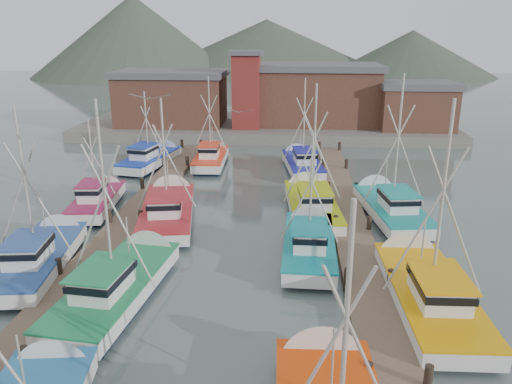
# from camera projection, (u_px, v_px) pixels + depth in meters

# --- Properties ---
(ground) EXTENTS (260.00, 260.00, 0.00)m
(ground) POSITION_uv_depth(u_px,v_px,m) (226.00, 268.00, 26.00)
(ground) COLOR #4C5C58
(ground) RESTS_ON ground
(dock_left) EXTENTS (2.30, 46.00, 1.50)m
(dock_left) POSITION_uv_depth(u_px,v_px,m) (121.00, 231.00, 30.26)
(dock_left) COLOR brown
(dock_left) RESTS_ON ground
(dock_right) EXTENTS (2.30, 46.00, 1.50)m
(dock_right) POSITION_uv_depth(u_px,v_px,m) (354.00, 238.00, 29.27)
(dock_right) COLOR brown
(dock_right) RESTS_ON ground
(quay) EXTENTS (44.00, 16.00, 1.20)m
(quay) POSITION_uv_depth(u_px,v_px,m) (266.00, 127.00, 60.91)
(quay) COLOR gray
(quay) RESTS_ON ground
(shed_left) EXTENTS (12.72, 8.48, 6.20)m
(shed_left) POSITION_uv_depth(u_px,v_px,m) (172.00, 97.00, 58.64)
(shed_left) COLOR brown
(shed_left) RESTS_ON quay
(shed_center) EXTENTS (14.84, 9.54, 6.90)m
(shed_center) POSITION_uv_depth(u_px,v_px,m) (316.00, 93.00, 59.23)
(shed_center) COLOR brown
(shed_center) RESTS_ON quay
(shed_right) EXTENTS (8.48, 6.36, 5.20)m
(shed_right) POSITION_uv_depth(u_px,v_px,m) (416.00, 105.00, 55.87)
(shed_right) COLOR brown
(shed_right) RESTS_ON quay
(lookout_tower) EXTENTS (3.60, 3.60, 8.50)m
(lookout_tower) POSITION_uv_depth(u_px,v_px,m) (246.00, 89.00, 55.73)
(lookout_tower) COLOR maroon
(lookout_tower) RESTS_ON quay
(distant_hills) EXTENTS (175.00, 140.00, 42.00)m
(distant_hills) POSITION_uv_depth(u_px,v_px,m) (238.00, 74.00, 143.20)
(distant_hills) COLOR #444E41
(distant_hills) RESTS_ON ground
(boat_4) EXTENTS (4.02, 9.76, 10.06)m
(boat_4) POSITION_uv_depth(u_px,v_px,m) (121.00, 283.00, 23.03)
(boat_4) COLOR black
(boat_4) RESTS_ON ground
(boat_5) EXTENTS (3.09, 8.67, 7.53)m
(boat_5) POSITION_uv_depth(u_px,v_px,m) (309.00, 243.00, 27.43)
(boat_5) COLOR black
(boat_5) RESTS_ON ground
(boat_6) EXTENTS (3.82, 9.12, 9.25)m
(boat_6) POSITION_uv_depth(u_px,v_px,m) (42.00, 256.00, 25.82)
(boat_6) COLOR black
(boat_6) RESTS_ON ground
(boat_7) EXTENTS (4.19, 9.99, 10.24)m
(boat_7) POSITION_uv_depth(u_px,v_px,m) (425.00, 289.00, 22.49)
(boat_7) COLOR black
(boat_7) RESTS_ON ground
(boat_8) EXTENTS (4.74, 10.38, 8.90)m
(boat_8) POSITION_uv_depth(u_px,v_px,m) (168.00, 209.00, 32.58)
(boat_8) COLOR black
(boat_8) RESTS_ON ground
(boat_9) EXTENTS (3.86, 9.81, 9.58)m
(boat_9) POSITION_uv_depth(u_px,v_px,m) (311.00, 203.00, 33.66)
(boat_9) COLOR black
(boat_9) RESTS_ON ground
(boat_10) EXTENTS (3.09, 7.86, 6.90)m
(boat_10) POSITION_uv_depth(u_px,v_px,m) (99.00, 199.00, 34.49)
(boat_10) COLOR black
(boat_10) RESTS_ON ground
(boat_11) EXTENTS (4.15, 9.65, 10.21)m
(boat_11) POSITION_uv_depth(u_px,v_px,m) (388.00, 206.00, 33.12)
(boat_11) COLOR black
(boat_11) RESTS_ON ground
(boat_12) EXTENTS (3.45, 8.32, 8.68)m
(boat_12) POSITION_uv_depth(u_px,v_px,m) (212.00, 158.00, 45.80)
(boat_12) COLOR black
(boat_12) RESTS_ON ground
(boat_13) EXTENTS (3.79, 8.92, 8.80)m
(boat_13) POSITION_uv_depth(u_px,v_px,m) (302.00, 163.00, 43.89)
(boat_13) COLOR black
(boat_13) RESTS_ON ground
(boat_14) EXTENTS (4.23, 9.09, 7.51)m
(boat_14) POSITION_uv_depth(u_px,v_px,m) (152.00, 159.00, 45.47)
(boat_14) COLOR black
(boat_14) RESTS_ON ground
(gull_near) EXTENTS (1.55, 0.63, 0.24)m
(gull_near) POSITION_uv_depth(u_px,v_px,m) (150.00, 97.00, 17.77)
(gull_near) COLOR gray
(gull_near) RESTS_ON ground
(gull_far) EXTENTS (1.54, 0.66, 0.24)m
(gull_far) POSITION_uv_depth(u_px,v_px,m) (240.00, 111.00, 28.44)
(gull_far) COLOR gray
(gull_far) RESTS_ON ground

